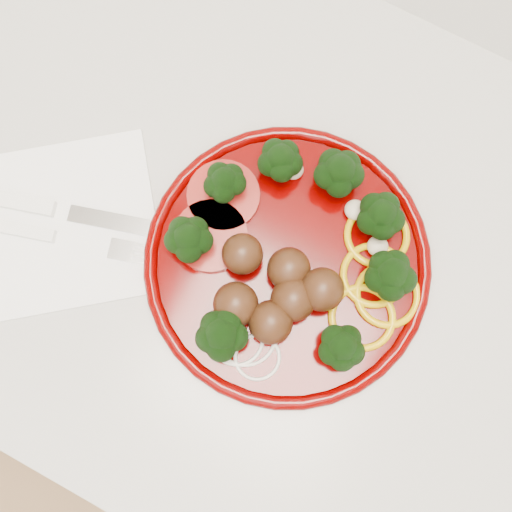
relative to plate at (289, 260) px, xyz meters
The scene contains 5 objects.
counter 0.48m from the plate, ahead, with size 2.40×0.60×0.90m.
plate is the anchor object (origin of this frame).
napkin 0.23m from the plate, 162.44° to the right, with size 0.17×0.17×0.00m, color white.
knife 0.25m from the plate, 164.74° to the right, with size 0.21×0.08×0.01m.
fork 0.25m from the plate, 158.54° to the right, with size 0.18×0.07×0.01m.
Camera 1 is at (-0.09, 1.57, 1.54)m, focal length 45.00 mm.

